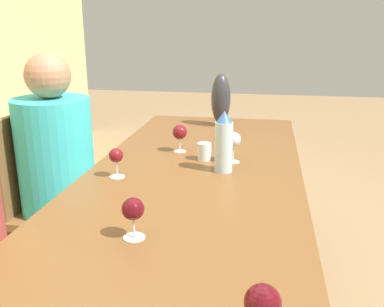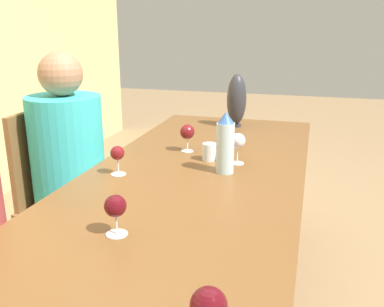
{
  "view_description": "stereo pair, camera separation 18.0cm",
  "coord_description": "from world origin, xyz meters",
  "views": [
    {
      "loc": [
        -1.71,
        -0.3,
        1.39
      ],
      "look_at": [
        -0.02,
        0.0,
        0.86
      ],
      "focal_mm": 40.0,
      "sensor_mm": 36.0,
      "label": 1
    },
    {
      "loc": [
        -1.67,
        -0.47,
        1.39
      ],
      "look_at": [
        -0.02,
        0.0,
        0.86
      ],
      "focal_mm": 40.0,
      "sensor_mm": 36.0,
      "label": 2
    }
  ],
  "objects": [
    {
      "name": "chair_far",
      "position": [
        0.21,
        0.82,
        0.5
      ],
      "size": [
        0.44,
        0.44,
        0.95
      ],
      "color": "brown",
      "rests_on": "ground_plane"
    },
    {
      "name": "wine_glass_0",
      "position": [
        -0.09,
        0.31,
        0.86
      ],
      "size": [
        0.07,
        0.07,
        0.13
      ],
      "color": "silver",
      "rests_on": "dining_table"
    },
    {
      "name": "wine_glass_3",
      "position": [
        0.2,
        -0.16,
        0.87
      ],
      "size": [
        0.07,
        0.07,
        0.15
      ],
      "color": "silver",
      "rests_on": "dining_table"
    },
    {
      "name": "wine_glass_4",
      "position": [
        -0.99,
        -0.31,
        0.87
      ],
      "size": [
        0.08,
        0.08,
        0.14
      ],
      "color": "silver",
      "rests_on": "dining_table"
    },
    {
      "name": "water_tumbler",
      "position": [
        0.21,
        -0.02,
        0.8
      ],
      "size": [
        0.07,
        0.07,
        0.08
      ],
      "color": "silver",
      "rests_on": "dining_table"
    },
    {
      "name": "vase",
      "position": [
        0.93,
        -0.02,
        0.93
      ],
      "size": [
        0.12,
        0.12,
        0.33
      ],
      "color": "#2D2D33",
      "rests_on": "dining_table"
    },
    {
      "name": "wine_glass_1",
      "position": [
        -0.59,
        0.08,
        0.86
      ],
      "size": [
        0.07,
        0.07,
        0.13
      ],
      "color": "silver",
      "rests_on": "dining_table"
    },
    {
      "name": "water_bottle",
      "position": [
        0.06,
        -0.13,
        0.89
      ],
      "size": [
        0.08,
        0.08,
        0.27
      ],
      "color": "#ADCCD6",
      "rests_on": "dining_table"
    },
    {
      "name": "person_far",
      "position": [
        0.21,
        0.73,
        0.67
      ],
      "size": [
        0.38,
        0.38,
        1.26
      ],
      "color": "#2D2D38",
      "rests_on": "ground_plane"
    },
    {
      "name": "dining_table",
      "position": [
        0.0,
        0.0,
        0.69
      ],
      "size": [
        2.32,
        0.93,
        0.76
      ],
      "color": "brown",
      "rests_on": "ground_plane"
    },
    {
      "name": "wine_glass_2",
      "position": [
        0.32,
        0.12,
        0.86
      ],
      "size": [
        0.07,
        0.07,
        0.14
      ],
      "color": "silver",
      "rests_on": "dining_table"
    }
  ]
}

